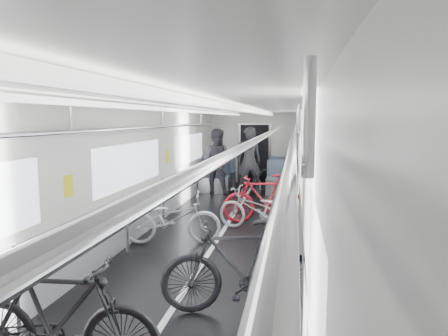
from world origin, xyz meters
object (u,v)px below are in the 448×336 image
object	(u,v)px
bike_left_far	(172,218)
person_standing	(249,161)
bike_right_near	(239,266)
person_seated	(216,161)
bike_aisle	(257,181)
bike_left_mid	(59,319)
bike_right_mid	(257,209)
bike_right_far	(264,199)

from	to	relation	value
bike_left_far	person_standing	distance (m)	4.88
bike_right_near	person_seated	bearing A→B (deg)	178.91
bike_right_near	bike_aisle	size ratio (longest dim) A/B	1.15
bike_left_mid	bike_right_mid	bearing A→B (deg)	-18.88
person_standing	person_seated	bearing A→B (deg)	-25.60
bike_right_mid	person_seated	distance (m)	4.18
bike_left_far	person_seated	xyz separation A→B (m)	(-0.18, 4.90, 0.50)
bike_left_mid	bike_aisle	size ratio (longest dim) A/B	1.14
bike_right_far	bike_right_near	bearing A→B (deg)	-10.49
bike_left_mid	bike_left_far	xyz separation A→B (m)	(-0.19, 3.73, -0.08)
bike_right_mid	person_seated	world-z (taller)	person_seated
bike_right_near	bike_aisle	xyz separation A→B (m)	(-0.48, 7.07, -0.13)
bike_left_mid	person_seated	size ratio (longest dim) A/B	0.93
bike_right_mid	bike_right_near	bearing A→B (deg)	16.50
bike_left_mid	bike_right_near	world-z (taller)	bike_right_near
person_standing	bike_right_mid	bearing A→B (deg)	79.96
bike_left_far	person_seated	size ratio (longest dim) A/B	0.90
bike_right_far	bike_aisle	size ratio (longest dim) A/B	1.13
bike_left_mid	bike_right_mid	distance (m)	4.95
bike_right_far	bike_left_far	bearing A→B (deg)	-52.77
bike_right_mid	bike_left_far	bearing A→B (deg)	-38.27
bike_left_mid	bike_right_mid	world-z (taller)	bike_left_mid
bike_right_near	bike_aisle	distance (m)	7.09
bike_right_far	person_standing	bearing A→B (deg)	-178.42
bike_aisle	person_seated	xyz separation A→B (m)	(-1.23, 0.11, 0.55)
person_standing	person_seated	xyz separation A→B (m)	(-1.00, 0.11, -0.03)
bike_right_far	person_seated	bearing A→B (deg)	-163.33
bike_aisle	bike_left_mid	bearing A→B (deg)	-109.44
bike_right_far	person_seated	distance (m)	3.66
bike_left_mid	bike_aisle	distance (m)	8.56
bike_right_near	bike_left_far	bearing A→B (deg)	-160.76
bike_left_mid	bike_left_far	distance (m)	3.74
bike_right_near	person_standing	distance (m)	7.12
bike_aisle	person_standing	xyz separation A→B (m)	(-0.23, 0.00, 0.58)
bike_left_mid	bike_right_mid	size ratio (longest dim) A/B	1.08
bike_right_far	person_seated	xyz separation A→B (m)	(-1.68, 3.23, 0.43)
bike_left_mid	person_seated	xyz separation A→B (m)	(-0.37, 8.63, 0.42)
bike_left_far	bike_aisle	xyz separation A→B (m)	(1.05, 4.78, -0.05)
bike_left_mid	bike_left_far	size ratio (longest dim) A/B	1.02
bike_right_near	bike_right_mid	xyz separation A→B (m)	(-0.11, 3.35, -0.11)
bike_right_near	person_seated	distance (m)	7.39
bike_left_mid	bike_left_far	world-z (taller)	bike_left_mid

